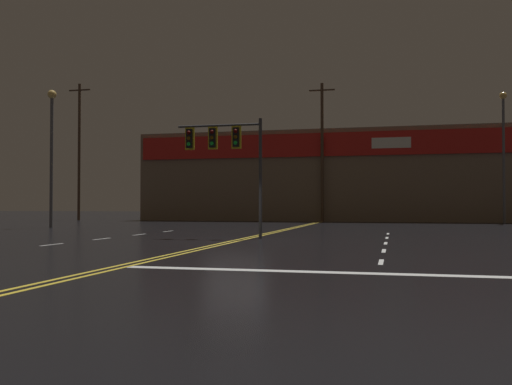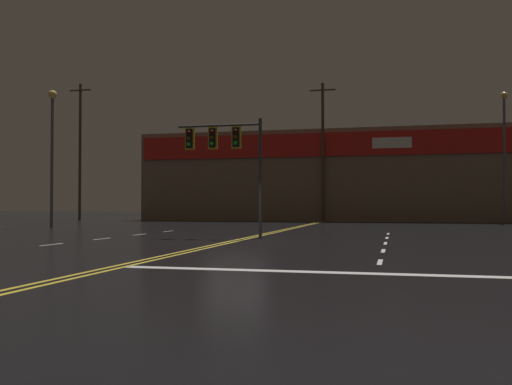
% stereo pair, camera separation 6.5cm
% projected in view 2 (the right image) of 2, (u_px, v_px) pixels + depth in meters
% --- Properties ---
extents(ground_plane, '(200.00, 200.00, 0.00)m').
position_uv_depth(ground_plane, '(235.00, 241.00, 22.57)').
color(ground_plane, black).
extents(road_markings, '(17.30, 60.00, 0.01)m').
position_uv_depth(road_markings, '(253.00, 245.00, 20.22)').
color(road_markings, gold).
rests_on(road_markings, ground).
extents(traffic_signal_median, '(3.82, 0.36, 5.16)m').
position_uv_depth(traffic_signal_median, '(224.00, 146.00, 24.85)').
color(traffic_signal_median, '#38383D').
rests_on(traffic_signal_median, ground).
extents(streetlight_near_left, '(0.56, 0.56, 10.21)m').
position_uv_depth(streetlight_near_left, '(504.00, 140.00, 44.05)').
color(streetlight_near_left, '#59595E').
rests_on(streetlight_near_left, ground).
extents(streetlight_far_median, '(0.56, 0.56, 8.79)m').
position_uv_depth(streetlight_far_median, '(52.00, 139.00, 36.38)').
color(streetlight_far_median, '#59595E').
rests_on(streetlight_far_median, ground).
extents(building_backdrop, '(33.65, 10.23, 8.03)m').
position_uv_depth(building_backdrop, '(328.00, 178.00, 53.77)').
color(building_backdrop, '#7A6651').
rests_on(building_backdrop, ground).
extents(utility_pole_row, '(48.31, 0.26, 12.97)m').
position_uv_depth(utility_pole_row, '(301.00, 151.00, 48.98)').
color(utility_pole_row, '#4C3828').
rests_on(utility_pole_row, ground).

